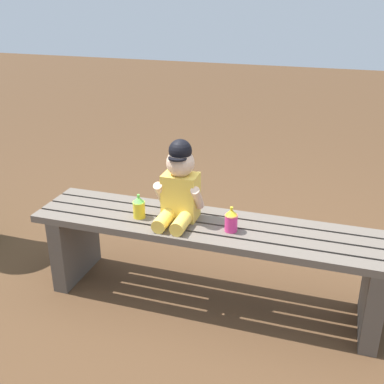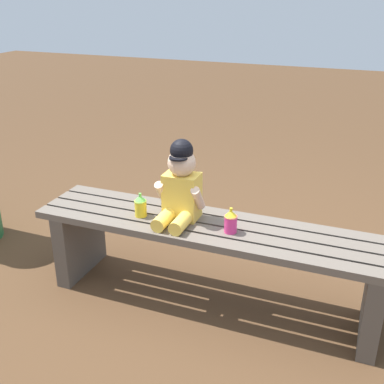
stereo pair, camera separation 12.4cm
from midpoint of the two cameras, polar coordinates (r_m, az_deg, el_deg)
The scene contains 5 objects.
ground_plane at distance 2.54m, azimuth 3.64°, elevation -12.75°, with size 16.00×16.00×0.00m, color #4C331E.
park_bench at distance 2.38m, azimuth 3.83°, elevation -6.83°, with size 1.79×0.38×0.44m.
child_figure at distance 2.29m, azimuth 0.16°, elevation 0.75°, with size 0.23×0.27×0.40m.
sippy_cup_left at distance 2.37m, azimuth -4.69°, elevation -1.63°, with size 0.06×0.06×0.12m.
sippy_cup_right at distance 2.23m, azimuth 6.26°, elevation -3.48°, with size 0.06×0.06×0.12m.
Camera 2 is at (0.66, -1.94, 1.50)m, focal length 44.54 mm.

